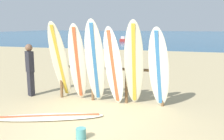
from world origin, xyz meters
name	(u,v)px	position (x,y,z in m)	size (l,w,h in m)	color
ground_plane	(78,133)	(0.00, 0.00, 0.00)	(120.00, 120.00, 0.00)	tan
ocean_water	(175,35)	(0.00, 58.00, 0.00)	(120.00, 80.00, 0.01)	#1E5984
surfboard_rack	(109,78)	(0.00, 2.34, 0.74)	(3.27, 0.09, 1.17)	brown
surfboard_leaning_far_left	(60,62)	(-1.45, 2.04, 1.20)	(0.65, 1.27, 2.40)	silver
surfboard_leaning_left	(78,63)	(-0.89, 2.07, 1.17)	(0.64, 0.93, 2.34)	white
surfboard_leaning_center_left	(95,63)	(-0.29, 1.92, 1.23)	(0.68, 1.09, 2.46)	white
surfboard_leaning_center	(114,67)	(0.25, 1.94, 1.13)	(0.64, 0.81, 2.26)	white
surfboard_leaning_center_right	(134,65)	(0.81, 1.97, 1.22)	(0.64, 1.10, 2.43)	silver
surfboard_leaning_right	(159,69)	(1.47, 2.04, 1.13)	(0.70, 0.85, 2.25)	white
surfboard_lying_on_sand	(48,117)	(-1.07, 0.59, 0.04)	(2.76, 1.49, 0.08)	white
beachgoer_standing	(30,68)	(-2.63, 2.23, 0.93)	(0.32, 0.28, 1.69)	#26262D
small_boat_offshore	(123,39)	(-6.35, 30.37, 0.26)	(1.04, 2.30, 0.71)	#B22D28
sand_bucket	(81,134)	(0.17, -0.23, 0.11)	(0.21, 0.21, 0.23)	teal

